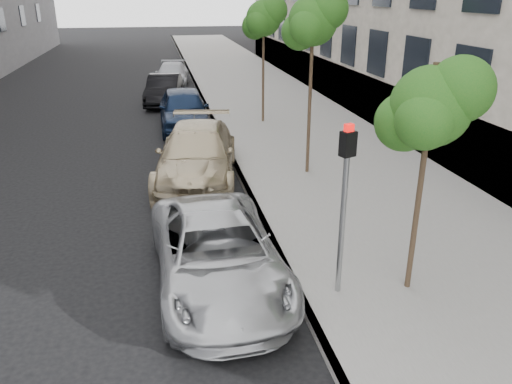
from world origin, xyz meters
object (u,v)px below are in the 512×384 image
object	(u,v)px
tree_far	(264,18)
sedan_blue	(184,109)
signal_pole	(345,192)
suv	(197,155)
sedan_rear	(172,75)
tree_mid	(314,21)
minivan	(217,253)
sedan_black	(164,90)
tree_near	(432,106)

from	to	relation	value
tree_far	sedan_blue	bearing A→B (deg)	-177.87
signal_pole	sedan_blue	bearing A→B (deg)	78.48
suv	sedan_rear	bearing A→B (deg)	99.34
suv	tree_mid	bearing A→B (deg)	4.64
minivan	suv	world-z (taller)	suv
sedan_blue	sedan_black	bearing A→B (deg)	97.48
tree_far	minivan	distance (m)	13.03
signal_pole	sedan_rear	xyz separation A→B (m)	(-2.05, 22.94, -1.43)
sedan_black	tree_far	bearing A→B (deg)	-43.34
signal_pole	sedan_rear	distance (m)	23.08
tree_mid	minivan	xyz separation A→B (m)	(-3.45, -5.54, -3.81)
minivan	sedan_black	world-z (taller)	sedan_black
tree_mid	sedan_blue	xyz separation A→B (m)	(-3.33, 6.38, -3.68)
tree_far	sedan_black	bearing A→B (deg)	128.43
minivan	tree_far	bearing A→B (deg)	71.83
tree_near	suv	bearing A→B (deg)	116.21
suv	sedan_black	world-z (taller)	suv
tree_near	signal_pole	distance (m)	1.96
suv	sedan_black	bearing A→B (deg)	102.45
sedan_rear	minivan	bearing A→B (deg)	-83.86
signal_pole	suv	world-z (taller)	signal_pole
tree_far	tree_near	bearing A→B (deg)	-90.00
minivan	tree_mid	bearing A→B (deg)	55.91
sedan_blue	sedan_rear	bearing A→B (deg)	90.55
minivan	sedan_black	bearing A→B (deg)	89.63
tree_near	minivan	world-z (taller)	tree_near
tree_mid	tree_far	size ratio (longest dim) A/B	1.05
suv	sedan_rear	distance (m)	16.30
sedan_blue	sedan_black	distance (m)	5.20
signal_pole	minivan	xyz separation A→B (m)	(-2.10, 0.84, -1.41)
tree_mid	suv	size ratio (longest dim) A/B	0.95
sedan_blue	sedan_rear	distance (m)	10.19
tree_near	tree_mid	world-z (taller)	tree_mid
signal_pole	suv	bearing A→B (deg)	86.25
sedan_rear	signal_pole	bearing A→B (deg)	-78.61
signal_pole	sedan_black	distance (m)	18.16
minivan	sedan_rear	distance (m)	22.10
suv	sedan_black	xyz separation A→B (m)	(-0.66, 11.27, -0.09)
tree_near	sedan_black	world-z (taller)	tree_near
minivan	suv	bearing A→B (deg)	86.59
tree_far	sedan_rear	size ratio (longest dim) A/B	1.09
minivan	suv	size ratio (longest dim) A/B	0.90
tree_far	suv	distance (m)	7.87
tree_mid	sedan_blue	world-z (taller)	tree_mid
tree_near	tree_far	distance (m)	13.02
tree_near	sedan_blue	world-z (taller)	tree_near
sedan_black	minivan	bearing A→B (deg)	-79.96
minivan	sedan_blue	xyz separation A→B (m)	(0.12, 11.92, 0.13)
tree_mid	sedan_black	size ratio (longest dim) A/B	1.21
tree_far	sedan_black	xyz separation A→B (m)	(-3.99, 5.03, -3.54)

